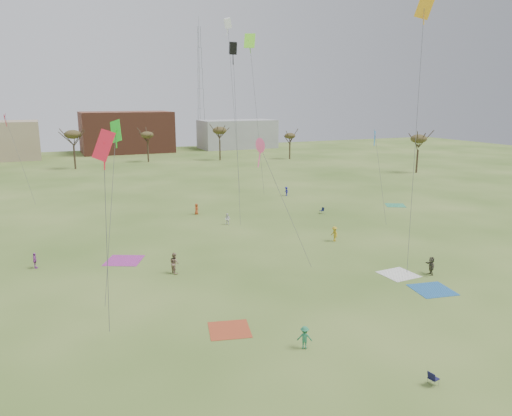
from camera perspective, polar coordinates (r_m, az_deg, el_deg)
name	(u,v)px	position (r m, az deg, el deg)	size (l,w,h in m)	color
ground	(318,308)	(39.07, 7.25, -11.51)	(260.00, 260.00, 0.00)	#385A1C
flyer_near_center	(305,337)	(32.90, 5.72, -14.88)	(1.00, 0.57, 1.55)	#287850
spectator_fore_b	(174,263)	(46.15, -9.55, -6.39)	(0.96, 0.75, 1.98)	#8B6C58
spectator_fore_c	(431,266)	(48.03, 19.85, -6.39)	(1.60, 0.51, 1.72)	#4E4B38
flyer_mid_b	(334,234)	(56.17, 9.18, -3.02)	(1.12, 0.64, 1.73)	gold
spectator_mid_d	(35,261)	(51.43, -24.51, -5.64)	(0.91, 0.38, 1.55)	purple
spectator_mid_e	(228,219)	(62.81, -3.36, -1.31)	(0.71, 0.56, 1.47)	white
flyer_far_b	(196,209)	(68.72, -7.00, -0.11)	(0.75, 0.49, 1.54)	#A7411C
flyer_far_c	(286,191)	(81.44, 3.57, 1.97)	(0.98, 0.56, 1.51)	navy
blanket_red	(229,330)	(35.44, -3.14, -14.09)	(2.86, 2.86, 0.03)	#B14323
blanket_blue	(432,290)	(44.67, 19.98, -9.02)	(3.19, 3.19, 0.03)	#235F9B
blanket_cream	(398,274)	(47.41, 16.37, -7.49)	(2.99, 2.99, 0.03)	silver
blanket_plum	(124,261)	(50.99, -15.22, -5.97)	(3.43, 3.43, 0.03)	#A1318F
blanket_olive	(395,205)	(77.03, 16.03, 0.30)	(2.83, 2.83, 0.03)	#349064
camp_chair_center	(433,381)	(31.07, 20.07, -18.53)	(0.63, 0.59, 0.87)	#141438
camp_chair_right	(322,212)	(69.42, 7.72, -0.44)	(0.63, 0.59, 0.87)	#141B38
kites_aloft	(222,58)	(64.23, -4.00, 17.14)	(59.76, 49.21, 26.77)	black
tree_line	(120,140)	(110.99, -15.64, 7.72)	(117.44, 49.32, 8.91)	#3A2B1E
building_brick	(126,132)	(152.55, -14.96, 8.61)	(26.00, 16.00, 12.00)	brown
building_grey	(237,134)	(159.96, -2.21, 8.66)	(24.00, 12.00, 9.00)	gray
radio_tower	(200,88)	(162.84, -6.56, 13.84)	(1.51, 1.72, 41.00)	#9EA3A8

